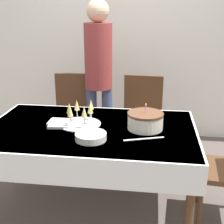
{
  "coord_description": "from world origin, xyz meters",
  "views": [
    {
      "loc": [
        0.46,
        -2.2,
        1.63
      ],
      "look_at": [
        0.16,
        0.05,
        0.85
      ],
      "focal_mm": 50.0,
      "sensor_mm": 36.0,
      "label": 1
    }
  ],
  "objects_px": {
    "birthday_cake": "(145,121)",
    "champagne_tray": "(80,115)",
    "plate_stack_main": "(91,136)",
    "dining_chair_far_left": "(73,116)",
    "dining_chair_far_right": "(141,119)",
    "person_standing": "(99,68)"
  },
  "relations": [
    {
      "from": "birthday_cake",
      "to": "person_standing",
      "type": "bearing_deg",
      "value": 120.92
    },
    {
      "from": "dining_chair_far_left",
      "to": "plate_stack_main",
      "type": "height_order",
      "value": "dining_chair_far_left"
    },
    {
      "from": "dining_chair_far_left",
      "to": "plate_stack_main",
      "type": "relative_size",
      "value": 4.27
    },
    {
      "from": "dining_chair_far_right",
      "to": "champagne_tray",
      "type": "xyz_separation_m",
      "value": [
        -0.46,
        -0.76,
        0.29
      ]
    },
    {
      "from": "plate_stack_main",
      "to": "champagne_tray",
      "type": "bearing_deg",
      "value": 116.18
    },
    {
      "from": "birthday_cake",
      "to": "plate_stack_main",
      "type": "distance_m",
      "value": 0.45
    },
    {
      "from": "dining_chair_far_left",
      "to": "person_standing",
      "type": "height_order",
      "value": "person_standing"
    },
    {
      "from": "birthday_cake",
      "to": "plate_stack_main",
      "type": "xyz_separation_m",
      "value": [
        -0.37,
        -0.26,
        -0.04
      ]
    },
    {
      "from": "champagne_tray",
      "to": "birthday_cake",
      "type": "bearing_deg",
      "value": -3.02
    },
    {
      "from": "birthday_cake",
      "to": "champagne_tray",
      "type": "bearing_deg",
      "value": 176.98
    },
    {
      "from": "dining_chair_far_right",
      "to": "birthday_cake",
      "type": "bearing_deg",
      "value": -86.1
    },
    {
      "from": "birthday_cake",
      "to": "champagne_tray",
      "type": "xyz_separation_m",
      "value": [
        -0.51,
        0.03,
        0.02
      ]
    },
    {
      "from": "champagne_tray",
      "to": "person_standing",
      "type": "bearing_deg",
      "value": 89.44
    },
    {
      "from": "dining_chair_far_right",
      "to": "champagne_tray",
      "type": "bearing_deg",
      "value": -120.92
    },
    {
      "from": "dining_chair_far_right",
      "to": "plate_stack_main",
      "type": "bearing_deg",
      "value": -106.87
    },
    {
      "from": "dining_chair_far_left",
      "to": "champagne_tray",
      "type": "height_order",
      "value": "dining_chair_far_left"
    },
    {
      "from": "person_standing",
      "to": "dining_chair_far_left",
      "type": "bearing_deg",
      "value": -169.81
    },
    {
      "from": "birthday_cake",
      "to": "champagne_tray",
      "type": "relative_size",
      "value": 0.83
    },
    {
      "from": "plate_stack_main",
      "to": "dining_chair_far_left",
      "type": "bearing_deg",
      "value": 111.25
    },
    {
      "from": "dining_chair_far_right",
      "to": "birthday_cake",
      "type": "height_order",
      "value": "dining_chair_far_right"
    },
    {
      "from": "dining_chair_far_left",
      "to": "plate_stack_main",
      "type": "bearing_deg",
      "value": -68.75
    },
    {
      "from": "dining_chair_far_right",
      "to": "champagne_tray",
      "type": "relative_size",
      "value": 2.87
    }
  ]
}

